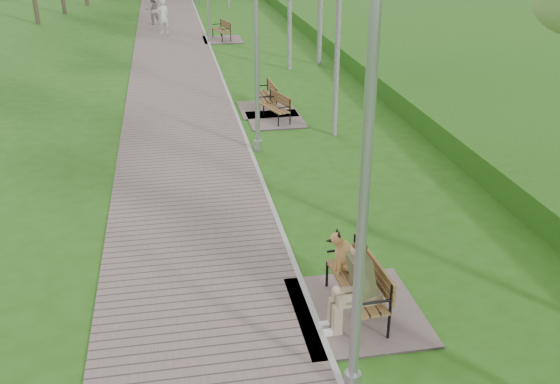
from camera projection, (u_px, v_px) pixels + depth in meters
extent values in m
cube|color=#725F5C|center=(177.00, 83.00, 23.17)|extent=(3.50, 67.00, 0.04)
cube|color=#999993|center=(223.00, 81.00, 23.45)|extent=(0.10, 67.00, 0.05)
cube|color=#33701F|center=(537.00, 77.00, 24.07)|extent=(14.00, 70.00, 1.60)
cube|color=#725F5C|center=(357.00, 311.00, 10.14)|extent=(2.03, 2.26, 0.04)
cube|color=brown|center=(356.00, 286.00, 9.93)|extent=(0.61, 1.72, 0.05)
cube|color=brown|center=(373.00, 267.00, 9.86)|extent=(0.14, 1.69, 0.37)
cube|color=#725F5C|center=(276.00, 120.00, 19.21)|extent=(1.67, 1.86, 0.04)
cube|color=brown|center=(274.00, 107.00, 19.04)|extent=(0.82, 1.46, 0.04)
cube|color=brown|center=(280.00, 99.00, 19.03)|extent=(0.45, 1.34, 0.31)
cube|color=#725F5C|center=(267.00, 109.00, 20.22)|extent=(1.76, 1.96, 0.04)
cube|color=brown|center=(265.00, 97.00, 20.04)|extent=(0.51, 1.49, 0.04)
cube|color=brown|center=(272.00, 88.00, 19.98)|extent=(0.11, 1.47, 0.32)
cube|color=#725F5C|center=(223.00, 40.00, 30.75)|extent=(1.87, 2.08, 0.04)
cube|color=brown|center=(221.00, 31.00, 30.55)|extent=(0.81, 1.63, 0.04)
cube|color=brown|center=(226.00, 24.00, 30.53)|extent=(0.40, 1.53, 0.34)
cylinder|color=#989BA0|center=(352.00, 382.00, 8.41)|extent=(0.22, 0.22, 0.34)
cylinder|color=#989BA0|center=(363.00, 208.00, 7.31)|extent=(0.13, 0.13, 5.59)
cylinder|color=#989BA0|center=(258.00, 145.00, 16.77)|extent=(0.20, 0.20, 0.31)
cylinder|color=#989BA0|center=(257.00, 57.00, 15.77)|extent=(0.12, 0.12, 5.10)
cylinder|color=#989BA0|center=(209.00, 40.00, 30.23)|extent=(0.17, 0.17, 0.26)
cylinder|color=#989BA0|center=(198.00, 1.00, 42.52)|extent=(0.18, 0.18, 0.28)
imported|color=silver|center=(163.00, 17.00, 31.84)|extent=(0.74, 0.60, 1.76)
imported|color=gray|center=(153.00, 10.00, 34.36)|extent=(0.90, 0.76, 1.64)
cylinder|color=silver|center=(339.00, 4.00, 16.46)|extent=(0.17, 0.17, 7.34)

